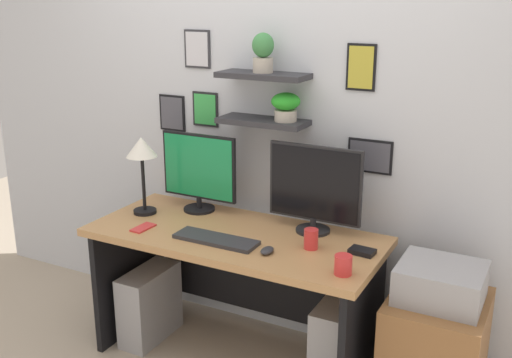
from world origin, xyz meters
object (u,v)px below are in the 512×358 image
at_px(desk_lamp, 142,154).
at_px(printer, 441,283).
at_px(pen_cup, 311,239).
at_px(desk, 240,266).
at_px(computer_tower_right, 338,344).
at_px(coffee_mug, 343,265).
at_px(scissors_tray, 362,251).
at_px(drawer_cabinet, 434,355).
at_px(keyboard, 216,239).
at_px(monitor_left, 199,171).
at_px(computer_mouse, 267,250).
at_px(cell_phone, 143,228).
at_px(monitor_right, 315,188).
at_px(computer_tower_left, 150,304).

xyz_separation_m(desk_lamp, printer, (1.65, 0.04, -0.42)).
bearing_deg(pen_cup, desk, 172.74).
bearing_deg(pen_cup, computer_tower_right, 14.43).
height_order(desk_lamp, coffee_mug, desk_lamp).
distance_m(scissors_tray, drawer_cabinet, 0.60).
distance_m(desk_lamp, drawer_cabinet, 1.83).
height_order(keyboard, printer, keyboard).
bearing_deg(pen_cup, monitor_left, 164.42).
bearing_deg(computer_tower_right, scissors_tray, 11.21).
bearing_deg(keyboard, computer_mouse, -2.59).
bearing_deg(drawer_cabinet, cell_phone, -171.01).
bearing_deg(scissors_tray, monitor_left, 171.06).
xyz_separation_m(monitor_right, computer_tower_right, (0.23, -0.18, -0.75)).
relative_size(keyboard, scissors_tray, 3.67).
height_order(drawer_cabinet, printer, printer).
bearing_deg(keyboard, printer, 10.85).
xyz_separation_m(desk, cell_phone, (-0.46, -0.23, 0.22)).
distance_m(keyboard, coffee_mug, 0.70).
bearing_deg(computer_tower_left, drawer_cabinet, 3.82).
bearing_deg(computer_mouse, pen_cup, 42.92).
bearing_deg(keyboard, monitor_left, 132.33).
height_order(coffee_mug, pen_cup, pen_cup).
bearing_deg(scissors_tray, computer_tower_right, -168.79).
xyz_separation_m(monitor_right, computer_tower_left, (-0.91, -0.26, -0.78)).
relative_size(desk, coffee_mug, 17.18).
height_order(keyboard, computer_mouse, computer_mouse).
bearing_deg(computer_tower_right, cell_phone, -168.61).
distance_m(desk, computer_tower_left, 0.65).
xyz_separation_m(desk, monitor_right, (0.35, 0.16, 0.45)).
distance_m(monitor_right, coffee_mug, 0.56).
relative_size(desk_lamp, coffee_mug, 4.91).
xyz_separation_m(computer_mouse, scissors_tray, (0.41, 0.21, -0.00)).
height_order(desk, computer_mouse, computer_mouse).
distance_m(cell_phone, computer_tower_left, 0.57).
xyz_separation_m(pen_cup, drawer_cabinet, (0.62, 0.07, -0.50)).
bearing_deg(monitor_left, pen_cup, -15.58).
bearing_deg(computer_tower_left, computer_mouse, -7.83).
bearing_deg(monitor_left, computer_tower_left, -127.70).
xyz_separation_m(coffee_mug, computer_tower_right, (-0.09, 0.24, -0.56)).
xyz_separation_m(coffee_mug, scissors_tray, (0.01, 0.25, -0.03)).
distance_m(keyboard, drawer_cabinet, 1.19).
height_order(desk_lamp, scissors_tray, desk_lamp).
distance_m(monitor_right, desk_lamp, 0.98).
height_order(keyboard, scissors_tray, scissors_tray).
bearing_deg(coffee_mug, printer, 34.85).
height_order(monitor_left, printer, monitor_left).
distance_m(monitor_right, keyboard, 0.57).
height_order(cell_phone, computer_tower_left, cell_phone).
distance_m(computer_mouse, drawer_cabinet, 0.94).
xyz_separation_m(computer_mouse, pen_cup, (0.16, 0.15, 0.04)).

